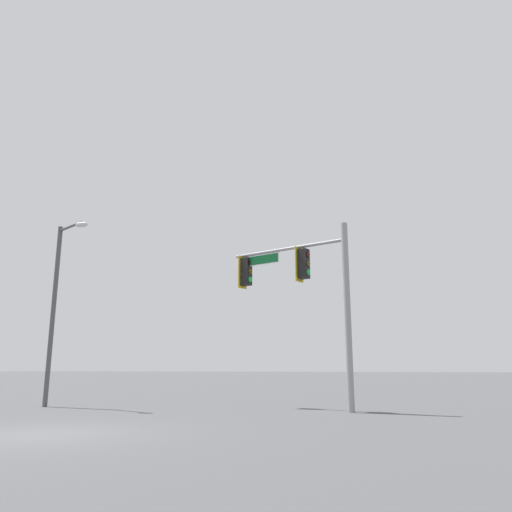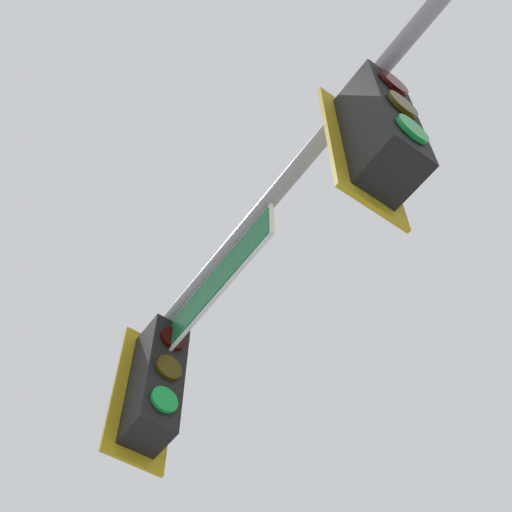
% 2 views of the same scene
% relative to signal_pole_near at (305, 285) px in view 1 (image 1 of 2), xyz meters
% --- Properties ---
extents(ground_plane, '(400.00, 400.00, 0.00)m').
position_rel_signal_pole_near_xyz_m(ground_plane, '(3.43, 8.59, -4.38)').
color(ground_plane, '#474749').
extents(signal_pole_near, '(4.82, 1.33, 6.44)m').
position_rel_signal_pole_near_xyz_m(signal_pole_near, '(0.00, 0.00, 0.00)').
color(signal_pole_near, gray).
rests_on(signal_pole_near, ground_plane).
extents(street_lamp, '(2.01, 0.82, 7.03)m').
position_rel_signal_pole_near_xyz_m(street_lamp, '(9.32, 2.52, -0.28)').
color(street_lamp, '#4C4C51').
rests_on(street_lamp, ground_plane).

